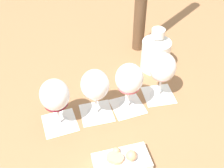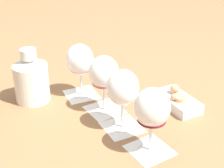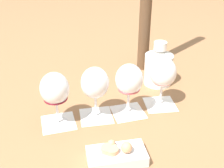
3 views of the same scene
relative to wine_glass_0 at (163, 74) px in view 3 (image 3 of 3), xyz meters
The scene contains 11 objects.
ground_plane 0.22m from the wine_glass_0, 28.42° to the left, with size 8.00×8.00×0.00m, color #936642.
tasting_card_0 0.12m from the wine_glass_0, 153.43° to the right, with size 0.13×0.13×0.00m.
tasting_card_1 0.18m from the wine_glass_0, 32.32° to the left, with size 0.14×0.14×0.00m.
tasting_card_2 0.27m from the wine_glass_0, 27.36° to the left, with size 0.14×0.13×0.00m.
tasting_card_3 0.38m from the wine_glass_0, 27.07° to the left, with size 0.14×0.14×0.00m.
wine_glass_0 is the anchor object (origin of this frame).
wine_glass_1 0.13m from the wine_glass_0, 32.32° to the left, with size 0.09×0.09×0.18m.
wine_glass_2 0.24m from the wine_glass_0, 27.36° to the left, with size 0.09×0.09×0.18m.
wine_glass_3 0.36m from the wine_glass_0, 27.07° to the left, with size 0.09×0.09×0.18m.
ceramic_vase 0.17m from the wine_glass_0, 84.46° to the right, with size 0.11×0.11×0.18m.
snack_dish 0.34m from the wine_glass_0, 69.75° to the left, with size 0.18×0.13×0.06m.
Camera 3 is at (-0.13, 0.78, 0.56)m, focal length 45.00 mm.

